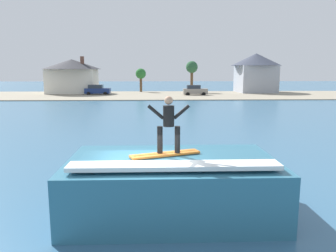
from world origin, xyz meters
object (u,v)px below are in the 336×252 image
at_px(tree_short_bushy, 192,68).
at_px(tree_tall_bare, 141,75).
at_px(wave_crest, 172,185).
at_px(car_far_shore, 195,90).
at_px(house_with_chimney, 72,74).
at_px(house_gabled_white, 256,71).
at_px(car_near_shore, 97,90).
at_px(surfboard, 165,154).
at_px(surfer, 169,122).

bearing_deg(tree_short_bushy, tree_tall_bare, 170.42).
relative_size(wave_crest, car_far_shore, 1.46).
bearing_deg(house_with_chimney, house_gabled_white, 2.85).
height_order(car_near_shore, car_far_shore, same).
bearing_deg(surfboard, wave_crest, 54.20).
relative_size(surfboard, house_gabled_white, 0.21).
relative_size(surfer, car_near_shore, 0.37).
height_order(house_gabled_white, tree_tall_bare, house_gabled_white).
height_order(surfer, tree_short_bushy, tree_short_bushy).
bearing_deg(car_far_shore, surfer, -97.59).
distance_m(wave_crest, surfboard, 1.10).
bearing_deg(car_near_shore, surfer, -77.74).
bearing_deg(tree_tall_bare, car_near_shore, -136.63).
xyz_separation_m(surfboard, tree_short_bushy, (6.79, 55.92, 2.85)).
height_order(surfer, tree_tall_bare, tree_tall_bare).
bearing_deg(tree_short_bushy, car_near_shore, -162.96).
bearing_deg(surfer, wave_crest, 67.26).
relative_size(car_far_shore, house_gabled_white, 0.44).
bearing_deg(house_gabled_white, surfboard, -109.24).
xyz_separation_m(surfboard, tree_tall_bare, (-3.33, 57.63, 1.65)).
height_order(surfer, house_with_chimney, house_with_chimney).
relative_size(tree_tall_bare, tree_short_bushy, 0.77).
bearing_deg(car_far_shore, house_gabled_white, 28.93).
bearing_deg(car_far_shore, surfboard, -97.70).
bearing_deg(car_near_shore, tree_short_bushy, 17.04).
bearing_deg(tree_tall_bare, house_with_chimney, -163.69).
height_order(wave_crest, car_far_shore, wave_crest).
xyz_separation_m(car_near_shore, house_gabled_white, (30.30, 5.16, 3.41)).
distance_m(surfboard, car_far_shore, 49.02).
relative_size(car_near_shore, car_far_shore, 1.05).
xyz_separation_m(car_far_shore, tree_tall_bare, (-9.90, 9.07, 2.63)).
xyz_separation_m(wave_crest, surfer, (-0.12, -0.29, 1.98)).
xyz_separation_m(car_near_shore, tree_short_bushy, (17.66, 5.41, 3.83)).
xyz_separation_m(surfer, house_gabled_white, (19.33, 55.66, 1.48)).
distance_m(house_with_chimney, tree_short_bushy, 22.98).
bearing_deg(house_with_chimney, wave_crest, -73.09).
distance_m(surfboard, surfer, 0.95).
distance_m(wave_crest, car_near_shore, 51.42).
xyz_separation_m(wave_crest, house_with_chimney, (-16.29, 53.60, 2.90)).
distance_m(car_far_shore, house_gabled_white, 15.08).
bearing_deg(house_with_chimney, surfer, -73.29).
bearing_deg(car_far_shore, house_with_chimney, 166.74).
distance_m(car_near_shore, house_gabled_white, 30.92).
bearing_deg(tree_tall_bare, surfboard, -86.69).
distance_m(wave_crest, tree_short_bushy, 56.14).
bearing_deg(surfer, house_with_chimney, 106.71).
distance_m(surfer, car_far_shore, 49.02).
relative_size(house_with_chimney, tree_tall_bare, 2.26).
height_order(surfboard, house_with_chimney, house_with_chimney).
xyz_separation_m(surfer, house_with_chimney, (-16.17, 53.89, 0.92)).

